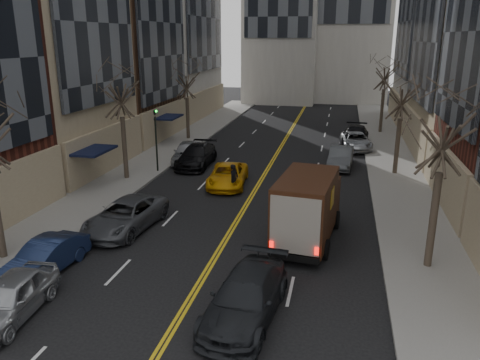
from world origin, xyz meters
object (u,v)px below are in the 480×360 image
(ups_truck, at_px, (308,208))
(observer_sedan, at_px, (246,297))
(taxi, at_px, (228,175))
(pedestrian, at_px, (234,179))

(ups_truck, relative_size, observer_sedan, 1.15)
(taxi, bearing_deg, ups_truck, -59.00)
(taxi, relative_size, pedestrian, 2.62)
(taxi, bearing_deg, pedestrian, -69.71)
(observer_sedan, bearing_deg, ups_truck, 82.92)
(pedestrian, bearing_deg, ups_truck, -117.06)
(pedestrian, bearing_deg, observer_sedan, -141.60)
(observer_sedan, bearing_deg, pedestrian, 110.49)
(ups_truck, relative_size, taxi, 1.27)
(ups_truck, height_order, taxi, ups_truck)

